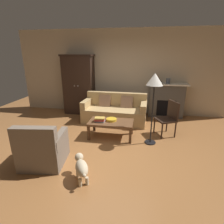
# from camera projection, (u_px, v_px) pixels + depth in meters

# --- Properties ---
(ground_plane) EXTENTS (9.60, 9.60, 0.00)m
(ground_plane) POSITION_uv_depth(u_px,v_px,m) (106.00, 145.00, 4.14)
(ground_plane) COLOR #9E6638
(back_wall) EXTENTS (7.20, 0.10, 2.80)m
(back_wall) POSITION_uv_depth(u_px,v_px,m) (121.00, 73.00, 6.08)
(back_wall) COLOR beige
(back_wall) RESTS_ON ground
(fireplace) EXTENTS (1.26, 0.48, 1.12)m
(fireplace) POSITION_uv_depth(u_px,v_px,m) (166.00, 100.00, 5.86)
(fireplace) COLOR #4C4947
(fireplace) RESTS_ON ground
(armoire) EXTENTS (1.06, 0.57, 2.00)m
(armoire) POSITION_uv_depth(u_px,v_px,m) (79.00, 85.00, 6.13)
(armoire) COLOR black
(armoire) RESTS_ON ground
(couch) EXTENTS (1.95, 0.92, 0.86)m
(couch) POSITION_uv_depth(u_px,v_px,m) (115.00, 111.00, 5.53)
(couch) COLOR tan
(couch) RESTS_ON ground
(coffee_table) EXTENTS (1.10, 0.60, 0.42)m
(coffee_table) POSITION_uv_depth(u_px,v_px,m) (111.00, 123.00, 4.47)
(coffee_table) COLOR brown
(coffee_table) RESTS_ON ground
(fruit_bowl) EXTENTS (0.26, 0.26, 0.06)m
(fruit_bowl) POSITION_uv_depth(u_px,v_px,m) (111.00, 120.00, 4.49)
(fruit_bowl) COLOR gold
(fruit_bowl) RESTS_ON coffee_table
(book_stack) EXTENTS (0.26, 0.19, 0.11)m
(book_stack) POSITION_uv_depth(u_px,v_px,m) (100.00, 120.00, 4.41)
(book_stack) COLOR gray
(book_stack) RESTS_ON coffee_table
(mantel_vase_bronze) EXTENTS (0.13, 0.13, 0.26)m
(mantel_vase_bronze) POSITION_uv_depth(u_px,v_px,m) (156.00, 79.00, 5.69)
(mantel_vase_bronze) COLOR olive
(mantel_vase_bronze) RESTS_ON fireplace
(mantel_vase_slate) EXTENTS (0.13, 0.13, 0.16)m
(mantel_vase_slate) POSITION_uv_depth(u_px,v_px,m) (168.00, 81.00, 5.64)
(mantel_vase_slate) COLOR #565B66
(mantel_vase_slate) RESTS_ON fireplace
(armchair_near_left) EXTENTS (0.87, 0.87, 0.88)m
(armchair_near_left) POSITION_uv_depth(u_px,v_px,m) (43.00, 149.00, 3.37)
(armchair_near_left) COLOR #756656
(armchair_near_left) RESTS_ON ground
(side_chair_wooden) EXTENTS (0.59, 0.59, 0.90)m
(side_chair_wooden) POSITION_uv_depth(u_px,v_px,m) (169.00, 116.00, 4.53)
(side_chair_wooden) COLOR black
(side_chair_wooden) RESTS_ON ground
(floor_lamp) EXTENTS (0.36, 0.36, 1.64)m
(floor_lamp) POSITION_uv_depth(u_px,v_px,m) (155.00, 84.00, 3.82)
(floor_lamp) COLOR black
(floor_lamp) RESTS_ON ground
(dog) EXTENTS (0.38, 0.51, 0.39)m
(dog) POSITION_uv_depth(u_px,v_px,m) (81.00, 167.00, 2.96)
(dog) COLOR beige
(dog) RESTS_ON ground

